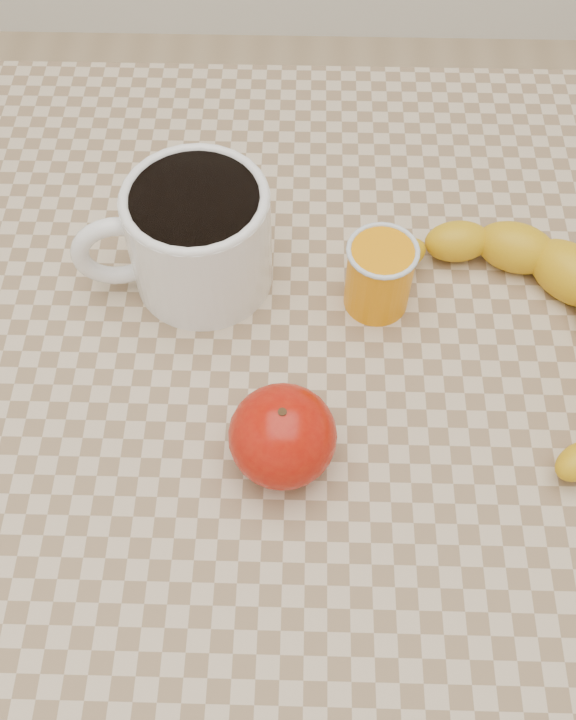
{
  "coord_description": "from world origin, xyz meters",
  "views": [
    {
      "loc": [
        0.01,
        -0.35,
        1.33
      ],
      "look_at": [
        0.0,
        0.0,
        0.77
      ],
      "focal_mm": 40.0,
      "sensor_mm": 36.0,
      "label": 1
    }
  ],
  "objects_px": {
    "coffee_mug": "(195,235)",
    "apple": "(283,436)",
    "banana": "(537,328)",
    "orange_juice_glass": "(379,275)",
    "table": "(288,421)"
  },
  "relations": [
    {
      "from": "coffee_mug",
      "to": "apple",
      "type": "xyz_separation_m",
      "value": [
        0.08,
        -0.18,
        -0.02
      ]
    },
    {
      "from": "apple",
      "to": "banana",
      "type": "relative_size",
      "value": 0.27
    },
    {
      "from": "banana",
      "to": "orange_juice_glass",
      "type": "bearing_deg",
      "value": 139.64
    },
    {
      "from": "table",
      "to": "banana",
      "type": "height_order",
      "value": "banana"
    },
    {
      "from": "coffee_mug",
      "to": "apple",
      "type": "relative_size",
      "value": 1.84
    },
    {
      "from": "orange_juice_glass",
      "to": "apple",
      "type": "relative_size",
      "value": 0.72
    },
    {
      "from": "coffee_mug",
      "to": "apple",
      "type": "distance_m",
      "value": 0.2
    },
    {
      "from": "banana",
      "to": "apple",
      "type": "bearing_deg",
      "value": -173.64
    },
    {
      "from": "apple",
      "to": "orange_juice_glass",
      "type": "bearing_deg",
      "value": 63.38
    },
    {
      "from": "table",
      "to": "coffee_mug",
      "type": "bearing_deg",
      "value": 129.02
    },
    {
      "from": "table",
      "to": "apple",
      "type": "relative_size",
      "value": 8.07
    },
    {
      "from": "coffee_mug",
      "to": "orange_juice_glass",
      "type": "bearing_deg",
      "value": -8.49
    },
    {
      "from": "orange_juice_glass",
      "to": "banana",
      "type": "distance_m",
      "value": 0.14
    },
    {
      "from": "apple",
      "to": "banana",
      "type": "bearing_deg",
      "value": 28.12
    },
    {
      "from": "table",
      "to": "banana",
      "type": "distance_m",
      "value": 0.24
    }
  ]
}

